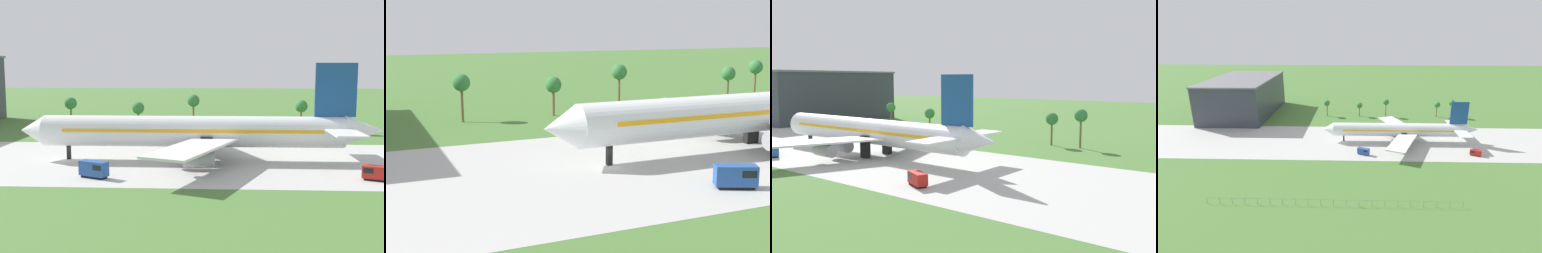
{
  "view_description": "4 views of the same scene",
  "coord_description": "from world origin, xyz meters",
  "views": [
    {
      "loc": [
        31.14,
        -96.25,
        19.66
      ],
      "look_at": [
        26.05,
        0.77,
        7.05
      ],
      "focal_mm": 45.0,
      "sensor_mm": 36.0,
      "label": 1
    },
    {
      "loc": [
        -33.21,
        -66.0,
        20.06
      ],
      "look_at": [
        -4.52,
        0.77,
        6.05
      ],
      "focal_mm": 50.0,
      "sensor_mm": 36.0,
      "label": 2
    },
    {
      "loc": [
        110.47,
        -68.54,
        18.87
      ],
      "look_at": [
        56.62,
        0.77,
        9.21
      ],
      "focal_mm": 40.0,
      "sensor_mm": 36.0,
      "label": 3
    },
    {
      "loc": [
        7.69,
        -135.55,
        53.27
      ],
      "look_at": [
        3.28,
        5.0,
        6.0
      ],
      "focal_mm": 28.0,
      "sensor_mm": 36.0,
      "label": 4
    }
  ],
  "objects": [
    {
      "name": "fuel_truck",
      "position": [
        9.9,
        -15.37,
        1.58
      ],
      "size": [
        5.52,
        3.93,
        2.96
      ],
      "color": "black",
      "rests_on": "ground_plane"
    },
    {
      "name": "palm_tree_row",
      "position": [
        27.97,
        43.52,
        7.97
      ],
      "size": [
        79.91,
        3.6,
        10.93
      ],
      "color": "brown",
      "rests_on": "ground_plane"
    },
    {
      "name": "taxiway_strip",
      "position": [
        0.0,
        0.0,
        0.01
      ],
      "size": [
        320.0,
        44.0,
        0.02
      ],
      "color": "#B2B2AD",
      "rests_on": "ground_plane"
    },
    {
      "name": "ground_plane",
      "position": [
        0.0,
        0.0,
        0.0
      ],
      "size": [
        600.0,
        600.0,
        0.0
      ],
      "primitive_type": "plane",
      "color": "#477233"
    },
    {
      "name": "jet_airliner",
      "position": [
        27.78,
        0.77,
        5.99
      ],
      "size": [
        74.08,
        51.76,
        19.94
      ],
      "color": "white",
      "rests_on": "ground_plane"
    },
    {
      "name": "baggage_tug",
      "position": [
        58.2,
        -14.82,
        1.36
      ],
      "size": [
        5.11,
        3.69,
        2.53
      ],
      "color": "black",
      "rests_on": "ground_plane"
    }
  ]
}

